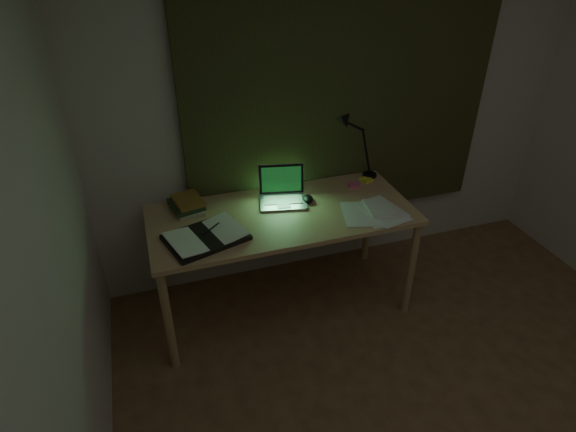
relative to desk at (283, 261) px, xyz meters
name	(u,v)px	position (x,y,z in m)	size (l,w,h in m)	color
wall_back	(340,108)	(0.57, 0.45, 0.87)	(3.50, 0.00, 2.50)	beige
wall_left	(24,428)	(-1.18, -1.55, 0.87)	(0.00, 4.00, 2.50)	beige
curtain	(345,81)	(0.57, 0.41, 1.07)	(2.20, 0.06, 2.00)	#2E3118
desk	(283,261)	(0.00, 0.00, 0.00)	(1.69, 0.74, 0.77)	tan
laptop	(283,189)	(0.04, 0.12, 0.50)	(0.31, 0.35, 0.22)	silver
open_textbook	(206,236)	(-0.51, -0.14, 0.40)	(0.45, 0.32, 0.04)	white
book_stack	(187,205)	(-0.57, 0.22, 0.43)	(0.18, 0.22, 0.09)	white
loose_papers	(370,207)	(0.56, -0.12, 0.40)	(0.35, 0.37, 0.02)	silver
mouse	(308,199)	(0.21, 0.09, 0.40)	(0.07, 0.11, 0.04)	black
sticky_yellow	(366,180)	(0.71, 0.24, 0.39)	(0.07, 0.07, 0.02)	#F2F333
sticky_pink	(354,185)	(0.59, 0.19, 0.39)	(0.08, 0.08, 0.02)	#F15D90
desk_lamp	(373,142)	(0.76, 0.30, 0.66)	(0.36, 0.28, 0.54)	black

